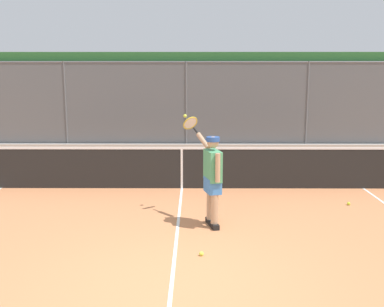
# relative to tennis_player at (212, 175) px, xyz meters

# --- Properties ---
(ground_plane) EXTENTS (60.00, 60.00, 0.00)m
(ground_plane) POSITION_rel_tennis_player_xyz_m (0.59, 2.24, -0.91)
(ground_plane) COLOR #C67A4C
(fence_backdrop) EXTENTS (19.66, 1.37, 3.28)m
(fence_backdrop) POSITION_rel_tennis_player_xyz_m (0.59, -8.78, 0.71)
(fence_backdrop) COLOR #565B60
(fence_backdrop) RESTS_ON ground
(tennis_net) EXTENTS (10.79, 0.09, 1.07)m
(tennis_net) POSITION_rel_tennis_player_xyz_m (0.59, -2.56, -0.42)
(tennis_net) COLOR #2D2D2D
(tennis_net) RESTS_ON ground
(tennis_player) EXTENTS (0.72, 1.24, 1.87)m
(tennis_player) POSITION_rel_tennis_player_xyz_m (0.00, 0.00, 0.00)
(tennis_player) COLOR black
(tennis_player) RESTS_ON ground
(tennis_ball_by_sideline) EXTENTS (0.07, 0.07, 0.07)m
(tennis_ball_by_sideline) POSITION_rel_tennis_player_xyz_m (0.20, 1.32, -0.88)
(tennis_ball_by_sideline) COLOR #D6E042
(tennis_ball_by_sideline) RESTS_ON ground
(tennis_ball_near_net) EXTENTS (0.07, 0.07, 0.07)m
(tennis_ball_near_net) POSITION_rel_tennis_player_xyz_m (-2.81, -1.24, -0.88)
(tennis_ball_near_net) COLOR #CCDB33
(tennis_ball_near_net) RESTS_ON ground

